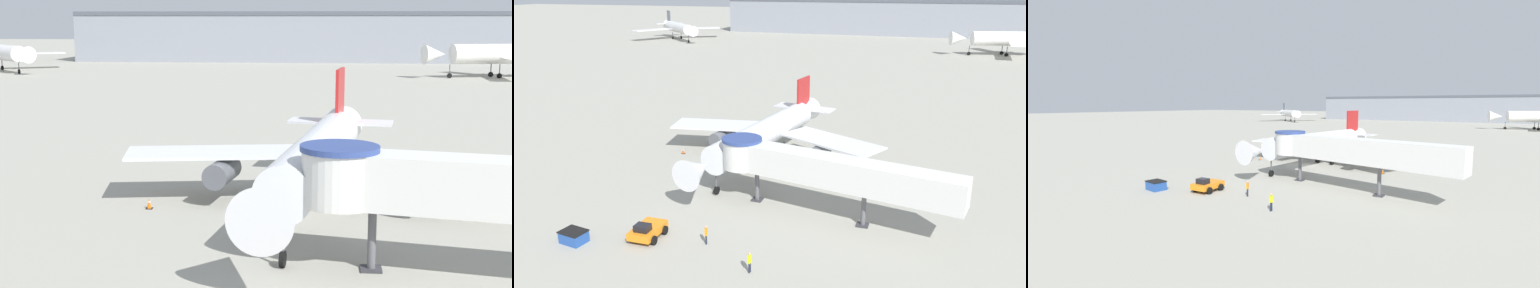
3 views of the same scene
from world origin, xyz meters
TOP-DOWN VIEW (x-y plane):
  - ground_plane at (0.00, 0.00)m, footprint 800.00×800.00m
  - main_airplane at (2.41, 0.91)m, footprint 28.73×30.64m
  - traffic_cone_starboard_wing at (13.43, -0.37)m, footprint 0.49×0.49m
  - traffic_cone_port_wing at (-9.04, 0.39)m, footprint 0.46×0.46m
  - background_jet_teal_tail at (39.40, 115.25)m, footprint 27.76×28.81m
  - terminal_building at (-3.32, 175.00)m, footprint 135.99×21.76m

SIDE VIEW (x-z plane):
  - ground_plane at x=0.00m, z-range 0.00..0.00m
  - traffic_cone_port_wing at x=-9.04m, z-range -0.02..0.74m
  - traffic_cone_starboard_wing at x=13.43m, z-range -0.02..0.79m
  - main_airplane at x=2.41m, z-range -0.66..8.20m
  - background_jet_teal_tail at x=39.40m, z-range -0.76..11.20m
  - terminal_building at x=-3.32m, z-range 0.01..15.00m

